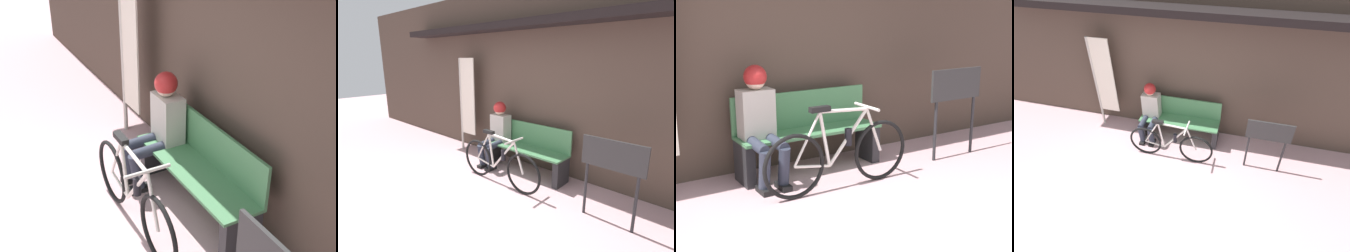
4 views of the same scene
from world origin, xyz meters
The scene contains 5 objects.
storefront_wall centered at (0.00, 2.47, 1.66)m, with size 12.00×0.56×3.20m.
park_bench_near centered at (0.14, 2.12, 0.40)m, with size 1.60×0.42×0.85m.
bicycle centered at (0.13, 1.45, 0.35)m, with size 1.61×0.40×0.85m.
person_seated centered at (-0.44, 2.01, 0.69)m, with size 0.34×0.60×1.19m.
banner_pole centered at (-1.47, 2.14, 1.12)m, with size 0.45×0.05×1.96m.
Camera 1 is at (3.23, 0.14, 2.82)m, focal length 50.00 mm.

